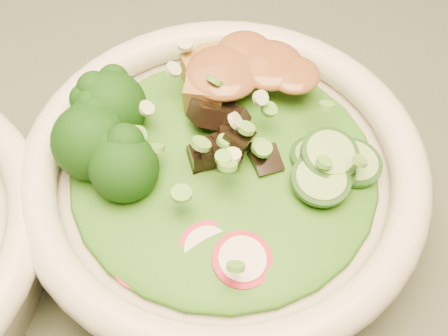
{
  "coord_description": "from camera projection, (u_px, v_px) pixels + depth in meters",
  "views": [
    {
      "loc": [
        0.09,
        -0.13,
        1.17
      ],
      "look_at": [
        0.1,
        0.12,
        0.81
      ],
      "focal_mm": 50.0,
      "sensor_mm": 36.0,
      "label": 1
    }
  ],
  "objects": [
    {
      "name": "cucumber_slices",
      "position": [
        325.0,
        173.0,
        0.41
      ],
      "size": [
        0.09,
        0.09,
        0.04
      ],
      "primitive_type": null,
      "rotation": [
        0.0,
        0.0,
        0.32
      ],
      "color": "#94CA70",
      "rests_on": "salad_bowl"
    },
    {
      "name": "tofu_cubes",
      "position": [
        243.0,
        85.0,
        0.46
      ],
      "size": [
        0.11,
        0.09,
        0.04
      ],
      "primitive_type": null,
      "rotation": [
        0.0,
        0.0,
        0.32
      ],
      "color": "olive",
      "rests_on": "salad_bowl"
    },
    {
      "name": "radish_slices",
      "position": [
        208.0,
        254.0,
        0.39
      ],
      "size": [
        0.12,
        0.08,
        0.02
      ],
      "primitive_type": null,
      "rotation": [
        0.0,
        0.0,
        0.32
      ],
      "color": "maroon",
      "rests_on": "salad_bowl"
    },
    {
      "name": "peanut_sauce",
      "position": [
        244.0,
        72.0,
        0.45
      ],
      "size": [
        0.07,
        0.06,
        0.02
      ],
      "primitive_type": "ellipsoid",
      "color": "brown",
      "rests_on": "tofu_cubes"
    },
    {
      "name": "mushroom_heap",
      "position": [
        227.0,
        139.0,
        0.43
      ],
      "size": [
        0.09,
        0.09,
        0.04
      ],
      "primitive_type": null,
      "rotation": [
        0.0,
        0.0,
        0.32
      ],
      "color": "black",
      "rests_on": "salad_bowl"
    },
    {
      "name": "scallion_garnish",
      "position": [
        224.0,
        145.0,
        0.41
      ],
      "size": [
        0.2,
        0.2,
        0.03
      ],
      "primitive_type": null,
      "color": "#5BA339",
      "rests_on": "salad_bowl"
    },
    {
      "name": "salad_bowl",
      "position": [
        224.0,
        184.0,
        0.45
      ],
      "size": [
        0.28,
        0.28,
        0.08
      ],
      "rotation": [
        0.0,
        0.0,
        0.32
      ],
      "color": "silver",
      "rests_on": "dining_table"
    },
    {
      "name": "broccoli_florets",
      "position": [
        128.0,
        141.0,
        0.42
      ],
      "size": [
        0.1,
        0.1,
        0.05
      ],
      "primitive_type": null,
      "rotation": [
        0.0,
        0.0,
        0.32
      ],
      "color": "black",
      "rests_on": "salad_bowl"
    },
    {
      "name": "lettuce_bed",
      "position": [
        224.0,
        167.0,
        0.43
      ],
      "size": [
        0.22,
        0.22,
        0.03
      ],
      "primitive_type": "ellipsoid",
      "color": "#1E5A13",
      "rests_on": "salad_bowl"
    }
  ]
}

